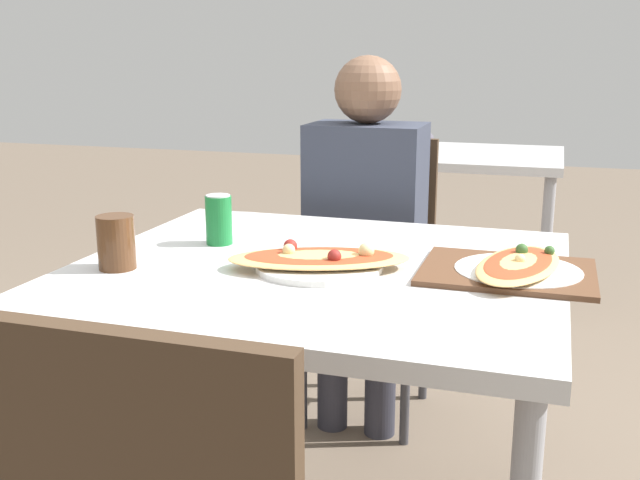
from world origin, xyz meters
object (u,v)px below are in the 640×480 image
at_px(dining_table, 319,295).
at_px(chair_far_seated, 373,263).
at_px(person_seated, 365,215).
at_px(soda_can, 219,220).
at_px(pizza_second, 518,267).
at_px(pizza_main, 319,260).
at_px(drink_glass, 116,242).

relative_size(dining_table, chair_far_seated, 1.17).
height_order(person_seated, soda_can, person_seated).
xyz_separation_m(soda_can, pizza_second, (0.73, -0.06, -0.04)).
distance_m(pizza_main, soda_can, 0.34).
height_order(person_seated, pizza_second, person_seated).
xyz_separation_m(person_seated, drink_glass, (-0.35, -0.87, 0.09)).
distance_m(chair_far_seated, pizza_main, 0.89).
distance_m(person_seated, drink_glass, 0.94).
bearing_deg(dining_table, soda_can, 160.64).
height_order(soda_can, drink_glass, soda_can).
xyz_separation_m(chair_far_seated, person_seated, (0.00, -0.12, 0.19)).
bearing_deg(chair_far_seated, dining_table, 94.87).
bearing_deg(pizza_second, soda_can, 175.62).
height_order(person_seated, drink_glass, person_seated).
relative_size(dining_table, soda_can, 8.70).
distance_m(dining_table, pizza_second, 0.45).
bearing_deg(chair_far_seated, soda_can, 72.35).
distance_m(chair_far_seated, person_seated, 0.23).
height_order(dining_table, pizza_main, pizza_main).
height_order(chair_far_seated, pizza_main, chair_far_seated).
bearing_deg(chair_far_seated, pizza_second, 123.30).
relative_size(person_seated, drink_glass, 9.99).
bearing_deg(pizza_main, pizza_second, 10.89).
bearing_deg(pizza_second, chair_far_seated, 123.30).
relative_size(pizza_main, drink_glass, 3.68).
bearing_deg(chair_far_seated, person_seated, 90.00).
height_order(chair_far_seated, drink_glass, chair_far_seated).
xyz_separation_m(chair_far_seated, drink_glass, (-0.35, -0.99, 0.29)).
height_order(dining_table, pizza_second, pizza_second).
bearing_deg(person_seated, chair_far_seated, -90.00).
relative_size(dining_table, pizza_second, 2.91).
distance_m(person_seated, pizza_second, 0.83).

